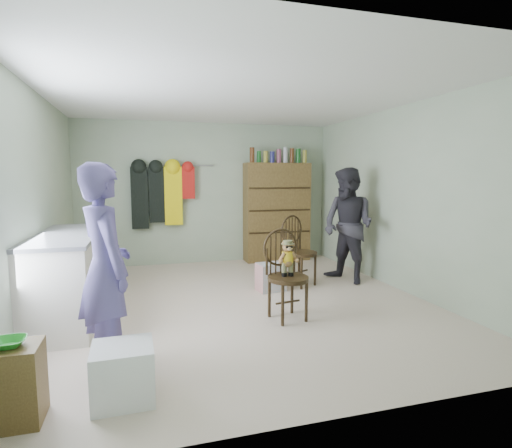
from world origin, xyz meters
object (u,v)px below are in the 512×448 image
object	(u,v)px
chair_front	(286,267)
chair_far	(298,248)
dresser	(277,211)
counter	(68,276)

from	to	relation	value
chair_front	chair_far	bearing A→B (deg)	53.46
chair_front	dresser	xyz separation A→B (m)	(0.91, 2.96, 0.35)
chair_front	chair_far	world-z (taller)	chair_far
chair_far	dresser	bearing A→B (deg)	54.45
counter	chair_front	size ratio (longest dim) A/B	1.89
chair_front	counter	bearing A→B (deg)	154.33
dresser	counter	bearing A→B (deg)	-144.32
chair_far	chair_front	bearing A→B (deg)	-143.69
chair_far	dresser	xyz separation A→B (m)	(0.27, 1.70, 0.38)
counter	chair_front	xyz separation A→B (m)	(2.29, -0.66, 0.10)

